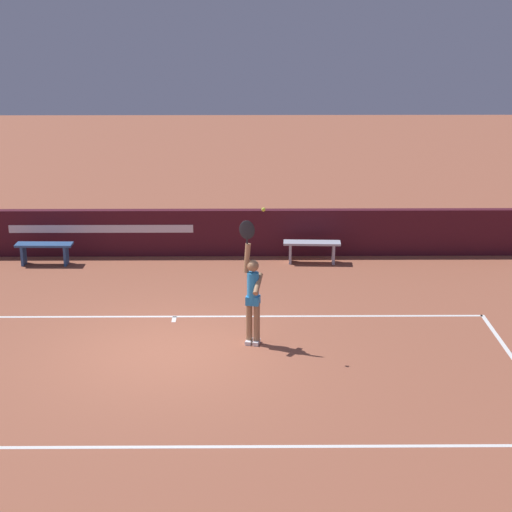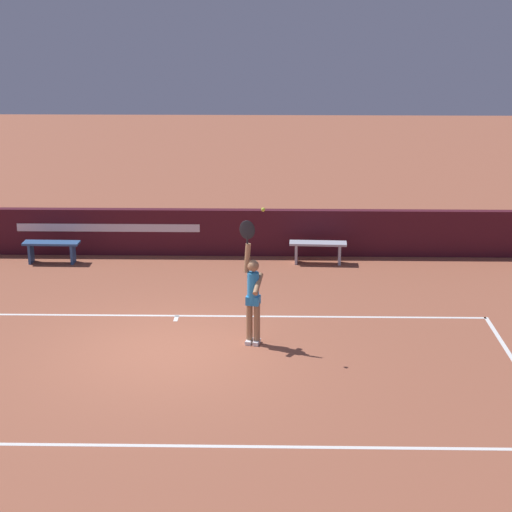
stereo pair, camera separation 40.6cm
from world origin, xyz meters
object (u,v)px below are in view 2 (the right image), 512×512
object	(u,v)px
tennis_ball	(263,210)
courtside_bench_near	(318,248)
courtside_bench_far	(52,247)
tennis_player	(253,294)

from	to	relation	value
tennis_ball	courtside_bench_near	xyz separation A→B (m)	(1.22, 5.14, -2.19)
tennis_ball	courtside_bench_far	xyz separation A→B (m)	(-4.98, 5.04, -2.19)
courtside_bench_far	courtside_bench_near	bearing A→B (deg)	0.90
tennis_player	tennis_ball	bearing A→B (deg)	-57.52
tennis_player	courtside_bench_near	world-z (taller)	tennis_player
tennis_player	courtside_bench_near	size ratio (longest dim) A/B	1.71
courtside_bench_near	courtside_bench_far	world-z (taller)	same
tennis_player	courtside_bench_far	world-z (taller)	tennis_player
courtside_bench_near	courtside_bench_far	size ratio (longest dim) A/B	1.02
tennis_ball	courtside_bench_far	distance (m)	7.42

